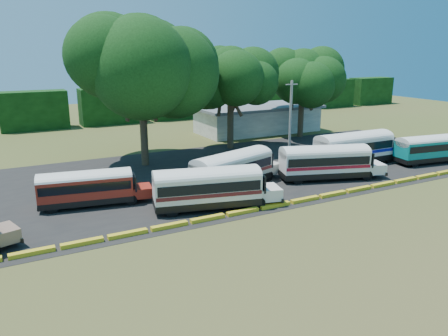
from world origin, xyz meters
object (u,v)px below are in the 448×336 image
bus_cream_west (210,186)px  bus_white_red (326,160)px  tree_west (140,61)px  bus_teal (431,147)px  bus_red (88,186)px

bus_cream_west → bus_white_red: size_ratio=0.99×
bus_white_red → tree_west: (-13.77, 13.53, 9.13)m
bus_white_red → bus_teal: size_ratio=1.09×
bus_red → bus_teal: bus_teal is taller
bus_cream_west → bus_teal: size_ratio=1.08×
bus_cream_west → tree_west: (-0.27, 15.55, 9.14)m
bus_cream_west → tree_west: size_ratio=0.66×
tree_west → bus_cream_west: bearing=-89.0°
bus_red → bus_cream_west: size_ratio=0.87×
bus_white_red → tree_west: bearing=153.5°
bus_red → bus_teal: 36.48m
bus_red → bus_white_red: (21.81, -3.13, 0.24)m
bus_teal → tree_west: size_ratio=0.61×
bus_cream_west → tree_west: 18.04m
bus_red → bus_cream_west: bearing=-21.9°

